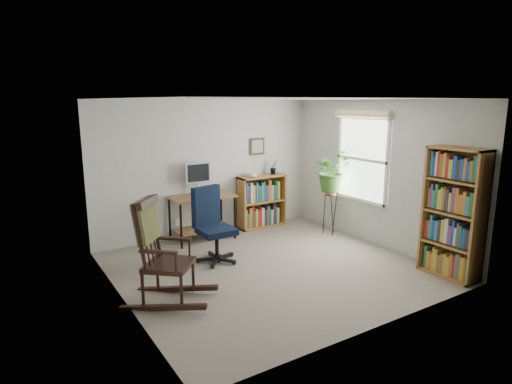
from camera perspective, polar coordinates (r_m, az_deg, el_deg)
floor at (r=6.32m, az=1.96°, el=-10.00°), size 4.20×4.00×0.00m
ceiling at (r=5.86m, az=2.13°, el=12.31°), size 4.20×4.00×0.00m
wall_back at (r=7.69m, az=-6.37°, el=3.20°), size 4.20×0.00×2.40m
wall_front at (r=4.51m, az=16.48°, el=-3.52°), size 4.20×0.00×2.40m
wall_left at (r=5.13m, az=-17.79°, el=-1.75°), size 0.00×4.00×2.40m
wall_right at (r=7.35m, az=15.74°, el=2.41°), size 0.00×4.00×2.40m
window at (r=7.49m, az=13.92°, el=4.23°), size 0.12×1.20×1.50m
desk at (r=7.47m, az=-7.15°, el=-3.42°), size 1.09×0.60×0.78m
monitor at (r=7.45m, az=-7.74°, el=1.82°), size 0.46×0.16×0.56m
keyboard at (r=7.27m, az=-6.83°, el=-0.56°), size 0.40×0.15×0.02m
office_chair at (r=6.37m, az=-5.30°, el=-4.40°), size 0.76×0.76×1.15m
rocking_chair at (r=5.19m, az=-11.62°, el=-7.65°), size 1.28×1.24×1.29m
low_bookshelf at (r=8.16m, az=0.75°, el=-1.24°), size 0.94×0.31×0.99m
tall_bookshelf at (r=6.35m, az=24.81°, el=-2.59°), size 0.33×0.78×1.78m
plant_stand at (r=7.81m, az=9.88°, el=-2.52°), size 0.24×0.24×0.86m
spider_plant at (r=7.61m, az=10.17°, el=5.52°), size 1.69×1.88×1.46m
potted_plant_small at (r=8.21m, az=2.37°, el=2.76°), size 0.13×0.24×0.11m
framed_picture at (r=8.11m, az=0.20°, el=6.10°), size 0.32×0.04×0.32m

